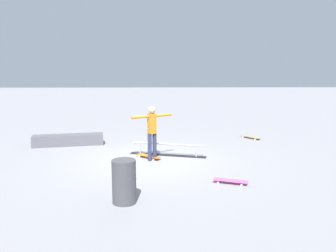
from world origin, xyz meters
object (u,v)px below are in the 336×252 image
object	(u,v)px
grind_rail	(168,150)
skateboard_main	(149,156)
skate_ledge	(68,140)
loose_skateboard_natural	(251,137)
trash_bin	(124,182)
skater_main	(152,129)
loose_skateboard_pink	(230,181)

from	to	relation	value
grind_rail	skateboard_main	distance (m)	0.68
skate_ledge	loose_skateboard_natural	bearing A→B (deg)	-171.50
skate_ledge	trash_bin	size ratio (longest dim) A/B	2.62
skater_main	trash_bin	distance (m)	3.27
skate_ledge	loose_skateboard_pink	world-z (taller)	skate_ledge
grind_rail	loose_skateboard_pink	world-z (taller)	grind_rail
loose_skateboard_natural	trash_bin	xyz separation A→B (m)	(4.08, 6.14, 0.37)
skate_ledge	skater_main	xyz separation A→B (m)	(-2.92, 1.97, 0.74)
grind_rail	skate_ledge	distance (m)	3.66
trash_bin	loose_skateboard_natural	bearing A→B (deg)	-123.62
grind_rail	skater_main	size ratio (longest dim) A/B	1.48
loose_skateboard_pink	skater_main	bearing A→B (deg)	152.06
loose_skateboard_pink	trash_bin	world-z (taller)	trash_bin
loose_skateboard_pink	grind_rail	bearing A→B (deg)	138.17
skate_ledge	skater_main	world-z (taller)	skater_main
loose_skateboard_pink	loose_skateboard_natural	size ratio (longest dim) A/B	1.11
loose_skateboard_pink	trash_bin	bearing A→B (deg)	-134.91
skateboard_main	trash_bin	bearing A→B (deg)	-57.21
loose_skateboard_pink	trash_bin	size ratio (longest dim) A/B	0.92
loose_skateboard_natural	skateboard_main	bearing A→B (deg)	86.21
grind_rail	skateboard_main	size ratio (longest dim) A/B	3.14
skate_ledge	loose_skateboard_natural	world-z (taller)	skate_ledge
grind_rail	skate_ledge	size ratio (longest dim) A/B	1.00
skateboard_main	loose_skateboard_pink	size ratio (longest dim) A/B	0.91
trash_bin	skate_ledge	bearing A→B (deg)	-64.82
skater_main	skateboard_main	distance (m)	0.88
loose_skateboard_natural	trash_bin	bearing A→B (deg)	106.16
skater_main	loose_skateboard_pink	xyz separation A→B (m)	(-1.89, 2.08, -0.85)
skateboard_main	grind_rail	bearing A→B (deg)	71.43
grind_rail	skate_ledge	xyz separation A→B (m)	(3.38, -1.40, 0.02)
skate_ledge	loose_skateboard_pink	distance (m)	6.29
loose_skateboard_natural	skate_ledge	bearing A→B (deg)	58.27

